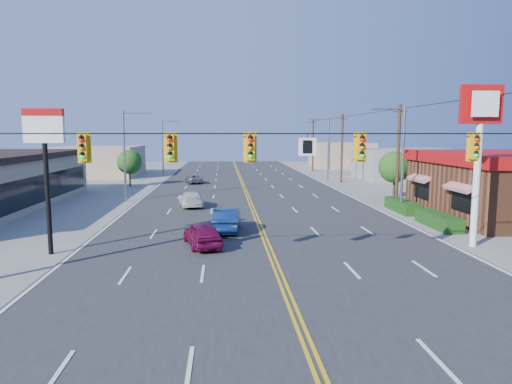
{
  "coord_description": "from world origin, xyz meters",
  "views": [
    {
      "loc": [
        -2.35,
        -19.0,
        5.99
      ],
      "look_at": [
        -0.19,
        10.56,
        2.2
      ],
      "focal_mm": 32.0,
      "sensor_mm": 36.0,
      "label": 1
    }
  ],
  "objects": [
    {
      "name": "road",
      "position": [
        0.0,
        20.0,
        0.03
      ],
      "size": [
        20.0,
        120.0,
        0.06
      ],
      "primitive_type": "cube",
      "color": "#2D2D30",
      "rests_on": "ground"
    },
    {
      "name": "bld_west_far",
      "position": [
        -20.0,
        48.0,
        2.1
      ],
      "size": [
        11.0,
        12.0,
        4.2
      ],
      "primitive_type": "cube",
      "color": "tan",
      "rests_on": "ground"
    },
    {
      "name": "utility_pole_mid",
      "position": [
        12.2,
        36.0,
        4.2
      ],
      "size": [
        0.28,
        0.28,
        8.4
      ],
      "primitive_type": "cylinder",
      "color": "#47301E",
      "rests_on": "ground"
    },
    {
      "name": "ground",
      "position": [
        0.0,
        0.0,
        0.0
      ],
      "size": [
        160.0,
        160.0,
        0.0
      ],
      "primitive_type": "plane",
      "color": "gray",
      "rests_on": "ground"
    },
    {
      "name": "car_white",
      "position": [
        -4.96,
        18.33,
        0.62
      ],
      "size": [
        2.44,
        4.51,
        1.24
      ],
      "primitive_type": "imported",
      "rotation": [
        0.0,
        0.0,
        3.31
      ],
      "color": "silver",
      "rests_on": "ground"
    },
    {
      "name": "bld_east_far",
      "position": [
        19.0,
        62.0,
        2.2
      ],
      "size": [
        10.0,
        10.0,
        4.4
      ],
      "primitive_type": "cube",
      "color": "tan",
      "rests_on": "ground"
    },
    {
      "name": "streetlight_se",
      "position": [
        10.79,
        14.0,
        4.51
      ],
      "size": [
        2.55,
        0.25,
        8.0
      ],
      "color": "gray",
      "rests_on": "ground"
    },
    {
      "name": "streetlight_nw",
      "position": [
        -10.79,
        48.0,
        4.51
      ],
      "size": [
        2.55,
        0.25,
        8.0
      ],
      "color": "gray",
      "rests_on": "ground"
    },
    {
      "name": "signal_span",
      "position": [
        -0.12,
        0.0,
        4.89
      ],
      "size": [
        24.32,
        0.34,
        9.0
      ],
      "color": "#47301E",
      "rests_on": "ground"
    },
    {
      "name": "tree_kfc_rear",
      "position": [
        13.5,
        22.0,
        2.93
      ],
      "size": [
        2.94,
        2.94,
        4.41
      ],
      "color": "#47301E",
      "rests_on": "ground"
    },
    {
      "name": "tree_west",
      "position": [
        -13.0,
        34.0,
        2.79
      ],
      "size": [
        2.8,
        2.8,
        4.2
      ],
      "color": "#47301E",
      "rests_on": "ground"
    },
    {
      "name": "car_silver",
      "position": [
        -5.86,
        36.2,
        0.53
      ],
      "size": [
        2.56,
        4.13,
        1.07
      ],
      "primitive_type": "imported",
      "rotation": [
        0.0,
        0.0,
        3.36
      ],
      "color": "gray",
      "rests_on": "ground"
    },
    {
      "name": "kfc_pylon",
      "position": [
        11.0,
        4.0,
        6.04
      ],
      "size": [
        2.2,
        0.36,
        8.5
      ],
      "color": "white",
      "rests_on": "ground"
    },
    {
      "name": "utility_pole_near",
      "position": [
        12.2,
        18.0,
        4.2
      ],
      "size": [
        0.28,
        0.28,
        8.4
      ],
      "primitive_type": "cylinder",
      "color": "#47301E",
      "rests_on": "ground"
    },
    {
      "name": "streetlight_sw",
      "position": [
        -10.79,
        22.0,
        4.51
      ],
      "size": [
        2.55,
        0.25,
        8.0
      ],
      "color": "gray",
      "rests_on": "ground"
    },
    {
      "name": "utility_pole_far",
      "position": [
        12.2,
        54.0,
        4.2
      ],
      "size": [
        0.28,
        0.28,
        8.4
      ],
      "primitive_type": "cylinder",
      "color": "#47301E",
      "rests_on": "ground"
    },
    {
      "name": "car_blue",
      "position": [
        -2.12,
        8.58,
        0.71
      ],
      "size": [
        1.84,
        4.39,
        1.41
      ],
      "primitive_type": "imported",
      "rotation": [
        0.0,
        0.0,
        3.06
      ],
      "color": "navy",
      "rests_on": "ground"
    },
    {
      "name": "bld_east_mid",
      "position": [
        22.0,
        40.0,
        2.0
      ],
      "size": [
        12.0,
        10.0,
        4.0
      ],
      "primitive_type": "cube",
      "color": "gray",
      "rests_on": "ground"
    },
    {
      "name": "streetlight_ne",
      "position": [
        10.79,
        38.0,
        4.51
      ],
      "size": [
        2.55,
        0.25,
        8.0
      ],
      "color": "gray",
      "rests_on": "ground"
    },
    {
      "name": "car_magenta",
      "position": [
        -3.47,
        4.83,
        0.66
      ],
      "size": [
        2.46,
        4.13,
        1.32
      ],
      "primitive_type": "imported",
      "rotation": [
        0.0,
        0.0,
        3.39
      ],
      "color": "maroon",
      "rests_on": "ground"
    },
    {
      "name": "pizza_hut_sign",
      "position": [
        -11.0,
        4.0,
        5.18
      ],
      "size": [
        1.9,
        0.3,
        6.85
      ],
      "color": "black",
      "rests_on": "ground"
    }
  ]
}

